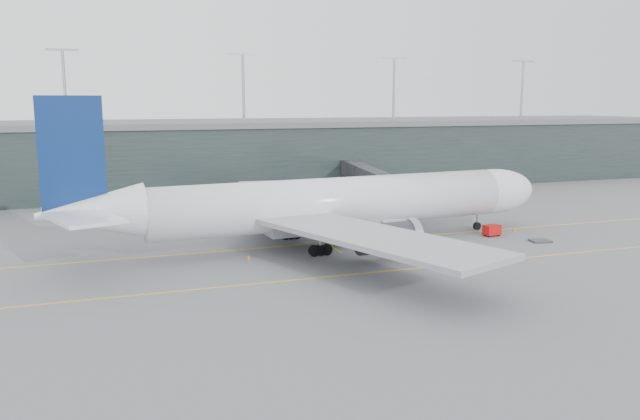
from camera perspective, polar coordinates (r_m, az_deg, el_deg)
name	(u,v)px	position (r m, az deg, el deg)	size (l,w,h in m)	color
ground	(284,240)	(89.06, -3.34, -2.73)	(320.00, 320.00, 0.00)	#5F5E64
taxiline_a	(292,246)	(85.31, -2.60, -3.28)	(160.00, 0.25, 0.02)	yellow
taxiline_b	(332,276)	(70.60, 1.12, -6.08)	(160.00, 0.25, 0.02)	yellow
taxiline_lead_main	(280,214)	(109.26, -3.68, -0.38)	(0.25, 60.00, 0.02)	yellow
terminal	(214,154)	(144.09, -9.70, 5.04)	(240.00, 36.00, 29.00)	#1F2A29
main_aircraft	(331,204)	(85.00, 1.01, 0.55)	(71.78, 67.25, 20.12)	white
jet_bridge	(364,177)	(118.99, 4.05, 3.06)	(10.83, 46.74, 7.14)	#2C2D32
gse_cart	(492,230)	(94.62, 15.44, -1.76)	(2.59, 1.85, 1.64)	red
baggage_dolly	(540,241)	(92.91, 19.49, -2.66)	(2.70, 2.16, 0.27)	#3B3B40
uld_a	(244,223)	(96.58, -6.96, -1.18)	(2.14, 1.71, 1.93)	#333438
uld_b	(249,221)	(99.11, -6.55, -0.98)	(1.96, 1.65, 1.63)	#333438
uld_c	(269,221)	(98.22, -4.69, -1.03)	(2.03, 1.71, 1.68)	#333438
cone_nose	(514,229)	(98.89, 17.35, -1.69)	(0.45, 0.45, 0.72)	orange
cone_wing_stbd	(418,264)	(75.63, 8.91, -4.86)	(0.42, 0.42, 0.67)	#FD520E
cone_wing_port	(318,220)	(101.87, -0.15, -0.91)	(0.43, 0.43, 0.69)	#E04A0C
cone_tail	(249,257)	(78.17, -6.54, -4.32)	(0.41, 0.41, 0.65)	orange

